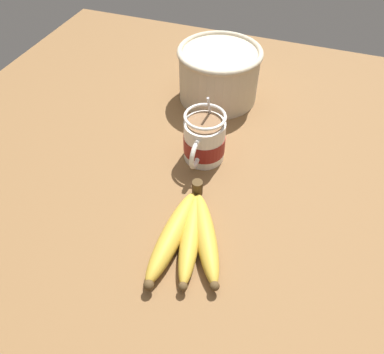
{
  "coord_description": "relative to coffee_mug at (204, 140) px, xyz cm",
  "views": [
    {
      "loc": [
        46.3,
        15.22,
        57.96
      ],
      "look_at": [
        2.46,
        -0.51,
        8.63
      ],
      "focal_mm": 35.0,
      "sensor_mm": 36.0,
      "label": 1
    }
  ],
  "objects": [
    {
      "name": "table",
      "position": [
        8.0,
        1.68,
        -6.54
      ],
      "size": [
        129.02,
        129.02,
        3.94
      ],
      "color": "brown",
      "rests_on": "ground"
    },
    {
      "name": "coffee_mug",
      "position": [
        0.0,
        0.0,
        0.0
      ],
      "size": [
        14.26,
        8.48,
        13.72
      ],
      "color": "white",
      "rests_on": "table"
    },
    {
      "name": "banana_bunch",
      "position": [
        20.72,
        4.33,
        -2.81
      ],
      "size": [
        22.28,
        12.65,
        4.08
      ],
      "color": "#4C381E",
      "rests_on": "table"
    },
    {
      "name": "woven_basket",
      "position": [
        -21.77,
        -3.65,
        2.09
      ],
      "size": [
        19.67,
        19.67,
        12.67
      ],
      "color": "beige",
      "rests_on": "table"
    }
  ]
}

